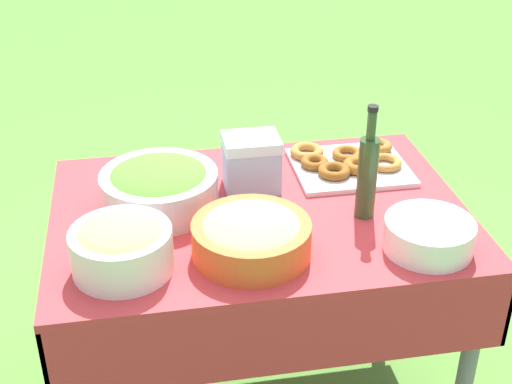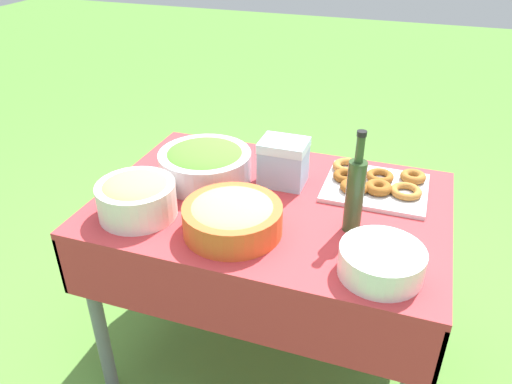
# 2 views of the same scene
# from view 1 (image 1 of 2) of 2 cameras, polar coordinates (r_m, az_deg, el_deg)

# --- Properties ---
(picnic_table) EXTENTS (1.19, 0.84, 0.76)m
(picnic_table) POSITION_cam_1_polar(r_m,az_deg,el_deg) (2.12, 0.24, -3.95)
(picnic_table) COLOR #B73338
(picnic_table) RESTS_ON ground_plane
(salad_bowl) EXTENTS (0.34, 0.34, 0.13)m
(salad_bowl) POSITION_cam_1_polar(r_m,az_deg,el_deg) (2.06, -7.74, 0.47)
(salad_bowl) COLOR silver
(salad_bowl) RESTS_ON picnic_table
(pasta_bowl) EXTENTS (0.31, 0.31, 0.11)m
(pasta_bowl) POSITION_cam_1_polar(r_m,az_deg,el_deg) (1.84, -0.37, -3.47)
(pasta_bowl) COLOR #E05B28
(pasta_bowl) RESTS_ON picnic_table
(donut_platter) EXTENTS (0.38, 0.32, 0.05)m
(donut_platter) POSITION_cam_1_polar(r_m,az_deg,el_deg) (2.29, 7.34, 2.33)
(donut_platter) COLOR silver
(donut_platter) RESTS_ON picnic_table
(plate_stack) EXTENTS (0.24, 0.24, 0.08)m
(plate_stack) POSITION_cam_1_polar(r_m,az_deg,el_deg) (1.92, 13.65, -3.38)
(plate_stack) COLOR white
(plate_stack) RESTS_ON picnic_table
(olive_oil_bottle) EXTENTS (0.06, 0.06, 0.34)m
(olive_oil_bottle) POSITION_cam_1_polar(r_m,az_deg,el_deg) (1.99, 8.89, 1.42)
(olive_oil_bottle) COLOR #2D4723
(olive_oil_bottle) RESTS_ON picnic_table
(bread_bowl) EXTENTS (0.26, 0.26, 0.13)m
(bread_bowl) POSITION_cam_1_polar(r_m,az_deg,el_deg) (1.81, -10.72, -4.25)
(bread_bowl) COLOR white
(bread_bowl) RESTS_ON picnic_table
(cooler_box) EXTENTS (0.17, 0.13, 0.17)m
(cooler_box) POSITION_cam_1_polar(r_m,az_deg,el_deg) (2.13, -0.41, 2.38)
(cooler_box) COLOR #8CC6E5
(cooler_box) RESTS_ON picnic_table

